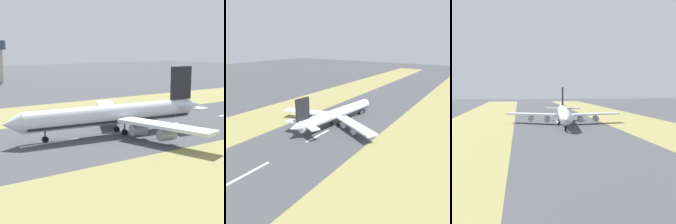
% 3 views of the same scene
% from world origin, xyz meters
% --- Properties ---
extents(ground_plane, '(800.00, 800.00, 0.00)m').
position_xyz_m(ground_plane, '(0.00, 0.00, 0.00)').
color(ground_plane, '#424247').
extents(grass_median_west, '(40.00, 600.00, 0.01)m').
position_xyz_m(grass_median_west, '(-45.00, 0.00, 0.00)').
color(grass_median_west, olive).
rests_on(grass_median_west, ground).
extents(grass_median_east, '(40.00, 600.00, 0.01)m').
position_xyz_m(grass_median_east, '(45.00, 0.00, 0.00)').
color(grass_median_east, olive).
rests_on(grass_median_east, ground).
extents(centreline_dash_near, '(1.20, 18.00, 0.01)m').
position_xyz_m(centreline_dash_near, '(0.00, -58.96, 0.01)').
color(centreline_dash_near, silver).
rests_on(centreline_dash_near, ground).
extents(centreline_dash_mid, '(1.20, 18.00, 0.01)m').
position_xyz_m(centreline_dash_mid, '(0.00, -18.96, 0.01)').
color(centreline_dash_mid, silver).
rests_on(centreline_dash_mid, ground).
extents(centreline_dash_far, '(1.20, 18.00, 0.01)m').
position_xyz_m(centreline_dash_far, '(0.00, 21.04, 0.01)').
color(centreline_dash_far, silver).
rests_on(centreline_dash_far, ground).
extents(airplane_main_jet, '(63.75, 67.20, 20.20)m').
position_xyz_m(airplane_main_jet, '(-1.55, -0.85, 6.02)').
color(airplane_main_jet, silver).
rests_on(airplane_main_jet, ground).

